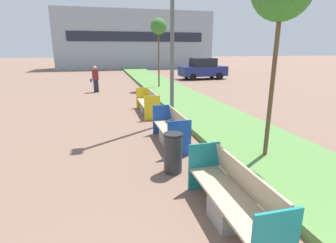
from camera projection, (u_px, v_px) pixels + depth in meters
name	position (u px, v px, depth m)	size (l,w,h in m)	color
planter_grass_strip	(191.00, 104.00, 12.63)	(2.80, 120.00, 0.18)	#568442
building_backdrop	(135.00, 40.00, 36.68)	(21.00, 5.36, 7.60)	#939EAD
bench_teal_frame	(232.00, 201.00, 4.08)	(0.65, 2.24, 0.94)	gray
bench_blue_frame	(171.00, 131.00, 7.57)	(0.65, 1.97, 0.94)	gray
bench_yellow_frame	(148.00, 104.00, 11.16)	(0.65, 2.32, 0.94)	gray
litter_bin	(173.00, 153.00, 5.76)	(0.42, 0.42, 0.90)	#2D2D30
sapling_tree_far	(158.00, 28.00, 16.81)	(1.03, 1.03, 4.56)	brown
pedestrian_walking	(95.00, 79.00, 16.44)	(0.53, 0.24, 1.63)	#232633
parked_car_distant	(203.00, 69.00, 23.60)	(4.31, 2.05, 1.86)	navy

